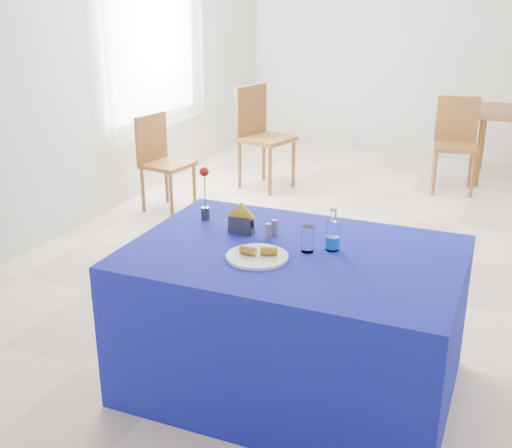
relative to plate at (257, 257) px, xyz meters
The scene contains 16 objects.
floor 2.33m from the plate, 86.88° to the left, with size 7.00×7.00×0.00m, color beige.
room_shell 2.41m from the plate, 86.88° to the left, with size 7.00×7.00×7.00m.
window_pane 3.89m from the plate, 128.09° to the left, with size 0.04×1.50×1.60m, color white.
curtain 3.85m from the plate, 127.25° to the left, with size 0.04×1.75×1.85m, color white.
plate is the anchor object (origin of this frame).
drinking_glass 0.26m from the plate, 40.83° to the left, with size 0.06×0.06×0.13m, color white.
salt_shaker 0.25m from the plate, 99.20° to the left, with size 0.03×0.03×0.09m, color slate.
pepper_shaker 0.31m from the plate, 95.88° to the left, with size 0.03×0.03×0.09m, color slate.
blue_table 0.44m from the plate, 49.61° to the left, with size 1.60×1.10×0.76m.
water_bottle 0.39m from the plate, 38.49° to the left, with size 0.07×0.07×0.21m.
napkin_holder 0.35m from the plate, 126.67° to the left, with size 0.15×0.06×0.17m.
rose_vase 0.62m from the plate, 140.65° to the left, with size 0.05×0.05×0.30m.
chair_bg_left 4.08m from the plate, 83.26° to the left, with size 0.47×0.47×0.93m.
chair_win_a 3.07m from the plate, 129.44° to the left, with size 0.45×0.45×0.88m.
chair_win_b 3.67m from the plate, 112.24° to the left, with size 0.57×0.57×1.03m.
banana_pieces 0.03m from the plate, 61.39° to the left, with size 0.18×0.09×0.04m.
Camera 1 is at (0.95, -4.77, 1.97)m, focal length 45.00 mm.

